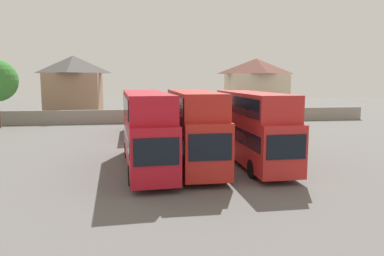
% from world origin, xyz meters
% --- Properties ---
extents(ground, '(140.00, 140.00, 0.00)m').
position_xyz_m(ground, '(0.00, 18.00, 0.00)').
color(ground, '#605E5B').
extents(depot_boundary_wall, '(56.00, 0.50, 1.80)m').
position_xyz_m(depot_boundary_wall, '(0.00, 25.86, 0.90)').
color(depot_boundary_wall, gray).
rests_on(depot_boundary_wall, ground).
extents(bus_1, '(3.32, 12.08, 4.96)m').
position_xyz_m(bus_1, '(-3.39, 0.34, 2.79)').
color(bus_1, red).
rests_on(bus_1, ground).
extents(bus_2, '(2.73, 10.98, 5.01)m').
position_xyz_m(bus_2, '(-0.24, 0.44, 2.82)').
color(bus_2, red).
rests_on(bus_2, ground).
extents(bus_3, '(2.78, 11.04, 4.91)m').
position_xyz_m(bus_3, '(3.80, 0.49, 2.77)').
color(bus_3, red).
rests_on(bus_3, ground).
extents(bus_4, '(2.79, 10.40, 3.50)m').
position_xyz_m(bus_4, '(-3.60, 15.56, 1.99)').
color(bus_4, red).
rests_on(bus_4, ground).
extents(bus_5, '(2.57, 10.59, 3.39)m').
position_xyz_m(bus_5, '(-0.27, 15.46, 1.94)').
color(bus_5, '#AF1D25').
rests_on(bus_5, ground).
extents(bus_6, '(3.26, 10.92, 3.42)m').
position_xyz_m(bus_6, '(3.24, 15.46, 1.96)').
color(bus_6, red).
rests_on(bus_6, ground).
extents(house_terrace_left, '(8.15, 8.00, 9.33)m').
position_xyz_m(house_terrace_left, '(-13.57, 34.51, 4.76)').
color(house_terrace_left, '#9E7A60').
rests_on(house_terrace_left, ground).
extents(house_terrace_centre, '(9.21, 7.79, 9.11)m').
position_xyz_m(house_terrace_centre, '(14.93, 34.31, 4.65)').
color(house_terrace_centre, beige).
rests_on(house_terrace_centre, ground).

